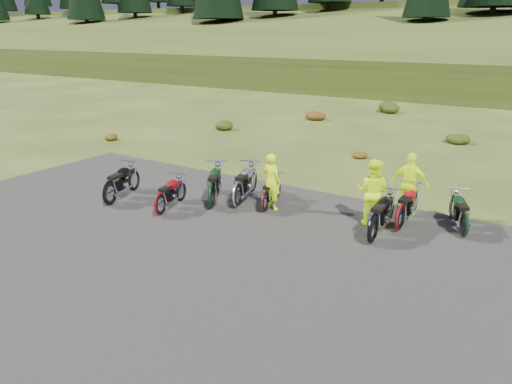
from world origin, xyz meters
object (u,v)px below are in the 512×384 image
Objects in this scene: motorcycle_3 at (238,208)px; person_middle at (271,182)px; motorcycle_0 at (111,206)px; motorcycle_7 at (462,238)px.

person_middle is (0.97, 0.40, 0.87)m from motorcycle_3.
motorcycle_3 is 1.31× the size of person_middle.
motorcycle_0 is 5.08m from person_middle.
motorcycle_0 is 3.97m from motorcycle_3.
motorcycle_7 is at bearing -163.09° from person_middle.
motorcycle_0 is 1.11× the size of motorcycle_7.
motorcycle_3 is 6.48m from motorcycle_7.
motorcycle_3 is (3.43, 2.00, 0.00)m from motorcycle_0.
motorcycle_7 is (9.78, 3.28, 0.00)m from motorcycle_0.
motorcycle_3 is at bearing 77.54° from motorcycle_7.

